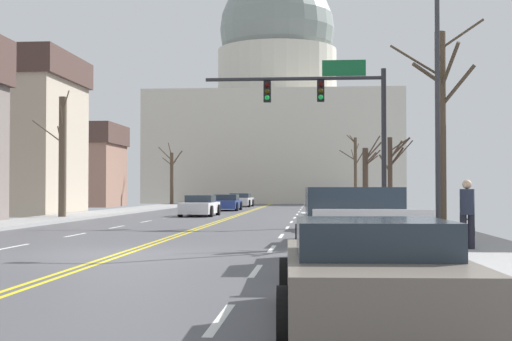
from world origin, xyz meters
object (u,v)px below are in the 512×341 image
(signal_gantry, at_px, (333,107))
(sedan_near_03, at_px, (370,275))
(pickup_truck_near_02, at_px, (356,231))
(bicycle_parked, at_px, (467,229))
(street_lamp_right, at_px, (429,70))
(pedestrian_00, at_px, (467,211))
(sedan_oncoming_01, at_px, (226,203))
(sedan_oncoming_02, at_px, (240,200))
(sedan_near_00, at_px, (336,214))
(sedan_near_01, at_px, (338,223))
(sedan_oncoming_00, at_px, (200,206))

(signal_gantry, height_order, sedan_near_03, signal_gantry)
(pickup_truck_near_02, xyz_separation_m, bicycle_parked, (3.26, 5.53, -0.24))
(street_lamp_right, height_order, pedestrian_00, street_lamp_right)
(street_lamp_right, relative_size, bicycle_parked, 4.73)
(sedan_near_03, xyz_separation_m, sedan_oncoming_01, (-7.14, 44.74, -0.02))
(pedestrian_00, bearing_deg, sedan_oncoming_02, 102.36)
(pickup_truck_near_02, distance_m, bicycle_parked, 6.42)
(sedan_oncoming_01, distance_m, pedestrian_00, 36.84)
(street_lamp_right, bearing_deg, sedan_near_00, 109.51)
(signal_gantry, relative_size, sedan_near_03, 1.69)
(sedan_near_01, height_order, sedan_oncoming_01, sedan_near_01)
(pedestrian_00, height_order, bicycle_parked, pedestrian_00)
(street_lamp_right, xyz_separation_m, sedan_near_01, (-2.66, -0.35, -4.47))
(sedan_near_03, height_order, sedan_oncoming_01, sedan_near_03)
(sedan_oncoming_01, bearing_deg, sedan_near_03, -80.93)
(sedan_oncoming_00, bearing_deg, pedestrian_00, -67.09)
(sedan_near_01, distance_m, bicycle_parked, 3.64)
(sedan_near_00, height_order, bicycle_parked, sedan_near_00)
(pickup_truck_near_02, distance_m, sedan_near_03, 6.08)
(sedan_near_03, height_order, sedan_oncoming_00, sedan_near_03)
(bicycle_parked, bearing_deg, sedan_oncoming_01, 107.68)
(pickup_truck_near_02, height_order, sedan_near_03, pickup_truck_near_02)
(sedan_oncoming_01, height_order, bicycle_parked, sedan_oncoming_01)
(sedan_oncoming_00, xyz_separation_m, sedan_oncoming_01, (0.17, 11.11, -0.01))
(street_lamp_right, bearing_deg, signal_gantry, 103.66)
(sedan_near_03, distance_m, pedestrian_00, 9.79)
(sedan_oncoming_01, bearing_deg, sedan_oncoming_02, 90.69)
(sedan_near_01, height_order, sedan_near_03, sedan_near_03)
(sedan_near_00, distance_m, pickup_truck_near_02, 14.28)
(pickup_truck_near_02, xyz_separation_m, sedan_near_03, (-0.16, -6.07, -0.15))
(sedan_oncoming_02, bearing_deg, sedan_oncoming_00, -90.08)
(sedan_oncoming_01, xyz_separation_m, bicycle_parked, (10.57, -33.14, -0.07))
(sedan_near_00, height_order, sedan_oncoming_01, sedan_near_00)
(sedan_near_03, relative_size, pedestrian_00, 2.86)
(sedan_near_00, bearing_deg, signal_gantry, 90.00)
(signal_gantry, relative_size, pickup_truck_near_02, 1.36)
(street_lamp_right, xyz_separation_m, pedestrian_00, (0.28, -3.92, -4.00))
(sedan_near_03, bearing_deg, bicycle_parked, 73.56)
(sedan_near_03, distance_m, sedan_oncoming_00, 34.42)
(signal_gantry, bearing_deg, sedan_oncoming_01, 109.06)
(sedan_near_00, bearing_deg, sedan_near_01, -91.06)
(sedan_near_00, relative_size, pedestrian_00, 2.83)
(pickup_truck_near_02, bearing_deg, street_lamp_right, 70.63)
(signal_gantry, bearing_deg, sedan_near_03, -90.39)
(bicycle_parked, bearing_deg, sedan_near_03, -106.44)
(signal_gantry, distance_m, pedestrian_00, 15.13)
(sedan_near_00, xyz_separation_m, pickup_truck_near_02, (0.00, -14.28, 0.15))
(street_lamp_right, relative_size, sedan_oncoming_01, 1.92)
(sedan_oncoming_00, bearing_deg, sedan_near_00, -60.64)
(street_lamp_right, bearing_deg, pickup_truck_near_02, -109.37)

